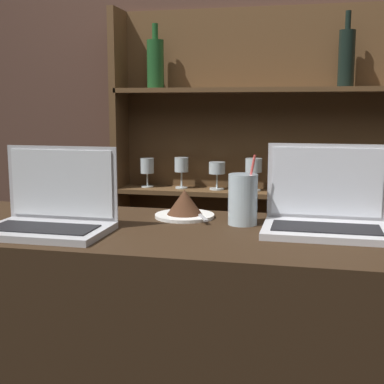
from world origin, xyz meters
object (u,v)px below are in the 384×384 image
object	(u,v)px
water_glass	(243,199)
laptop_near	(51,213)
laptop_far	(326,212)
cake_plate	(185,206)

from	to	relation	value
water_glass	laptop_near	bearing A→B (deg)	-158.31
laptop_far	cake_plate	xyz separation A→B (m)	(-0.41, 0.08, -0.02)
laptop_near	laptop_far	world-z (taller)	laptop_far
laptop_near	laptop_far	bearing A→B (deg)	13.06
laptop_near	laptop_far	xyz separation A→B (m)	(0.72, 0.17, 0.00)
laptop_near	water_glass	world-z (taller)	laptop_near
laptop_near	cake_plate	world-z (taller)	laptop_near
laptop_far	cake_plate	bearing A→B (deg)	168.50
cake_plate	laptop_far	bearing A→B (deg)	-11.50
cake_plate	laptop_near	bearing A→B (deg)	-140.85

